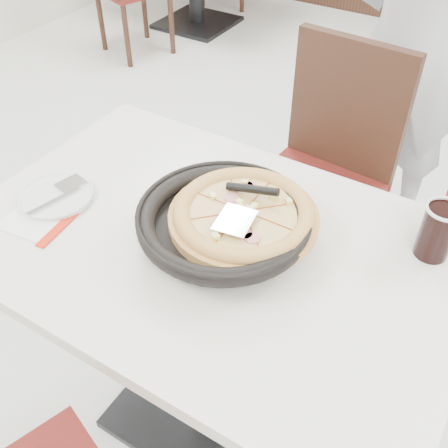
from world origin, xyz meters
The scene contains 12 objects.
floor centered at (0.00, 0.00, 0.00)m, with size 7.00×7.00×0.00m, color #BCBCB6.
main_table centered at (-0.06, -0.17, 0.38)m, with size 1.20×0.80×0.75m, color silver, non-canonical shape.
chair_far centered at (-0.05, 0.49, 0.47)m, with size 0.42×0.42×0.95m, color black, non-canonical shape.
trivet centered at (-0.04, -0.11, 0.77)m, with size 0.12×0.12×0.04m, color black.
pizza_pan centered at (-0.03, -0.15, 0.79)m, with size 0.35×0.35×0.01m, color black.
pizza centered at (0.00, -0.12, 0.81)m, with size 0.35×0.35×0.02m, color tan.
pizza_server centered at (0.01, -0.17, 0.84)m, with size 0.08×0.10×0.00m, color silver.
napkin centered at (-0.47, -0.33, 0.75)m, with size 0.15×0.15×0.00m, color white.
side_plate centered at (-0.49, -0.25, 0.76)m, with size 0.19×0.19×0.01m, color silver.
fork centered at (-0.47, -0.28, 0.77)m, with size 0.01×0.15×0.00m, color silver.
cola_glass centered at (0.40, 0.06, 0.81)m, with size 0.08×0.08×0.13m, color black.
diner_person centered at (0.03, 1.06, 0.81)m, with size 0.59×0.39×1.61m, color #AFB0B4.
Camera 1 is at (0.44, -0.93, 1.62)m, focal length 42.00 mm.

